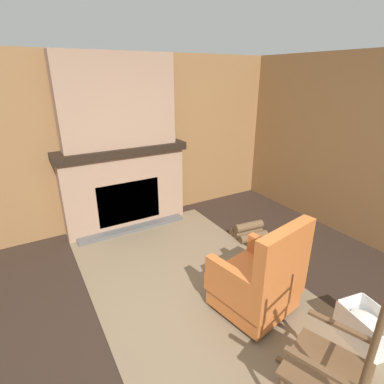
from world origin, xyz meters
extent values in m
plane|color=#2D2119|center=(0.00, 0.00, 0.00)|extent=(14.00, 14.00, 0.00)
cube|color=olive|center=(-2.72, 0.00, 1.27)|extent=(0.06, 5.99, 2.53)
cube|color=#9E7A60|center=(-2.53, 0.00, 0.57)|extent=(0.34, 1.82, 1.15)
cube|color=black|center=(-2.40, 0.00, 0.44)|extent=(0.08, 0.94, 0.64)
cube|color=#565451|center=(-2.28, 0.00, 0.03)|extent=(0.16, 1.64, 0.06)
cube|color=black|center=(-2.53, 0.00, 1.20)|extent=(0.44, 1.92, 0.11)
cube|color=#9E7A60|center=(-2.53, 0.00, 1.88)|extent=(0.30, 1.60, 1.25)
cube|color=#7A664C|center=(-0.65, 0.14, 0.01)|extent=(3.60, 2.10, 0.01)
cube|color=#C6662D|center=(-0.11, 0.48, 0.18)|extent=(0.76, 0.78, 0.24)
cube|color=#C6662D|center=(-0.11, 0.48, 0.33)|extent=(0.80, 0.83, 0.18)
cube|color=#C6662D|center=(0.17, 0.53, 0.73)|extent=(0.25, 0.73, 0.62)
cube|color=#C6662D|center=(-0.07, 0.17, 0.52)|extent=(0.62, 0.20, 0.20)
cube|color=#C6662D|center=(-0.18, 0.78, 0.52)|extent=(0.62, 0.20, 0.20)
cylinder|color=#332319|center=(-0.33, 0.15, 0.03)|extent=(0.06, 0.06, 0.06)
cylinder|color=#332319|center=(-0.43, 0.71, 0.03)|extent=(0.06, 0.06, 0.06)
cylinder|color=#332319|center=(0.21, 0.25, 0.03)|extent=(0.06, 0.06, 0.06)
cylinder|color=#332319|center=(0.11, 0.81, 0.03)|extent=(0.06, 0.06, 0.06)
cylinder|color=brown|center=(0.64, 0.32, 0.23)|extent=(0.05, 0.05, 0.38)
cube|color=brown|center=(0.90, 0.20, 0.43)|extent=(0.62, 0.62, 0.02)
cylinder|color=brown|center=(1.17, 0.07, 0.86)|extent=(0.05, 0.05, 0.87)
cylinder|color=brown|center=(1.03, 0.46, 0.86)|extent=(0.05, 0.05, 0.87)
cylinder|color=brown|center=(1.10, 0.27, 0.68)|extent=(0.16, 0.38, 0.03)
cylinder|color=brown|center=(1.10, 0.27, 0.93)|extent=(0.16, 0.38, 0.03)
cube|color=brown|center=(0.97, 0.01, 0.64)|extent=(0.43, 0.18, 0.02)
cube|color=brown|center=(0.84, 0.39, 0.64)|extent=(0.43, 0.18, 0.02)
cylinder|color=brown|center=(-1.38, 1.41, 0.06)|extent=(0.18, 0.45, 0.12)
cylinder|color=brown|center=(-1.25, 1.40, 0.06)|extent=(0.18, 0.45, 0.12)
cylinder|color=brown|center=(-1.13, 1.38, 0.06)|extent=(0.18, 0.45, 0.12)
cylinder|color=brown|center=(-1.25, 1.40, 0.17)|extent=(0.18, 0.45, 0.12)
cube|color=white|center=(0.71, 1.08, 0.01)|extent=(0.50, 0.39, 0.01)
cube|color=white|center=(0.49, 1.11, 0.16)|extent=(0.07, 0.31, 0.32)
cube|color=white|center=(0.73, 1.22, 0.16)|extent=(0.45, 0.09, 0.32)
cube|color=white|center=(0.68, 0.93, 0.16)|extent=(0.45, 0.09, 0.32)
ellipsoid|color=white|center=(0.71, 1.08, 0.18)|extent=(0.40, 0.31, 0.19)
ellipsoid|color=#47708E|center=(-2.56, -0.53, 1.30)|extent=(0.13, 0.13, 0.08)
cylinder|color=white|center=(-2.56, -0.53, 1.41)|extent=(0.07, 0.07, 0.15)
cube|color=gray|center=(-2.56, 0.73, 1.33)|extent=(0.15, 0.27, 0.15)
cube|color=silver|center=(-2.48, 0.73, 1.34)|extent=(0.01, 0.04, 0.02)
cylinder|color=#336093|center=(-2.58, 0.03, 1.40)|extent=(0.07, 0.29, 0.28)
camera|label=1|loc=(1.66, -1.27, 2.24)|focal=28.00mm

